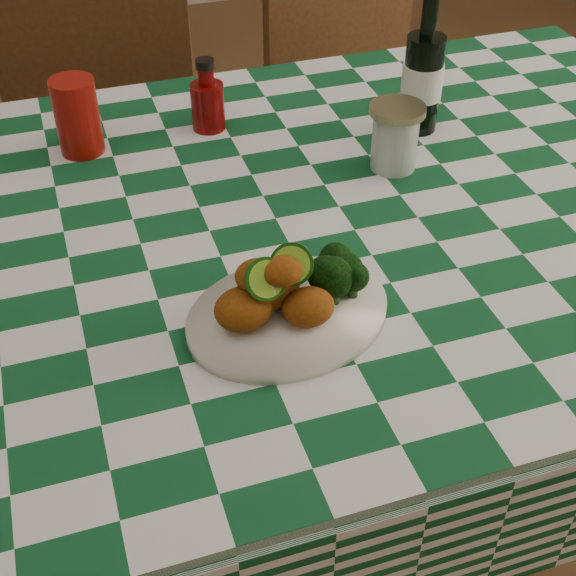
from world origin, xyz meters
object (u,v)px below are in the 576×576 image
object	(u,v)px
plate	(288,316)
fried_chicken_pile	(280,285)
mason_jar	(395,137)
wooden_chair_right	(369,138)
beer_bottle	(424,65)
red_tumbler	(77,116)
dining_table	(278,396)
wooden_chair_left	(95,160)
ketchup_bottle	(207,95)

from	to	relation	value
plate	fried_chicken_pile	bearing A→B (deg)	-180.00
mason_jar	wooden_chair_right	world-z (taller)	wooden_chair_right
plate	fried_chicken_pile	size ratio (longest dim) A/B	1.96
mason_jar	beer_bottle	bearing A→B (deg)	48.46
plate	wooden_chair_right	size ratio (longest dim) A/B	0.30
red_tumbler	mason_jar	bearing A→B (deg)	-23.94
dining_table	beer_bottle	bearing A→B (deg)	30.32
wooden_chair_left	wooden_chair_right	xyz separation A→B (m)	(0.70, -0.00, -0.06)
wooden_chair_right	plate	bearing A→B (deg)	-126.24
plate	beer_bottle	distance (m)	0.57
fried_chicken_pile	red_tumbler	distance (m)	0.55
ketchup_bottle	fried_chicken_pile	bearing A→B (deg)	-94.01
plate	fried_chicken_pile	distance (m)	0.05
ketchup_bottle	wooden_chair_left	distance (m)	0.57
ketchup_bottle	red_tumbler	bearing A→B (deg)	-177.02
fried_chicken_pile	wooden_chair_right	xyz separation A→B (m)	(0.55, 0.96, -0.40)
wooden_chair_left	mason_jar	bearing A→B (deg)	-42.15
plate	dining_table	bearing A→B (deg)	76.44
mason_jar	wooden_chair_left	distance (m)	0.85
wooden_chair_left	red_tumbler	bearing A→B (deg)	-81.03
mason_jar	wooden_chair_left	bearing A→B (deg)	124.15
mason_jar	beer_bottle	xyz separation A→B (m)	(0.09, 0.11, 0.06)
dining_table	red_tumbler	size ratio (longest dim) A/B	12.89
dining_table	wooden_chair_left	bearing A→B (deg)	106.25
fried_chicken_pile	beer_bottle	bearing A→B (deg)	46.87
wooden_chair_left	wooden_chair_right	bearing A→B (deg)	13.66
dining_table	plate	distance (m)	0.46
red_tumbler	dining_table	bearing A→B (deg)	-49.63
wooden_chair_left	fried_chicken_pile	bearing A→B (deg)	-67.44
fried_chicken_pile	mason_jar	size ratio (longest dim) A/B	1.26
plate	fried_chicken_pile	xyz separation A→B (m)	(-0.01, -0.00, 0.05)
plate	mason_jar	distance (m)	0.42
fried_chicken_pile	wooden_chair_left	xyz separation A→B (m)	(-0.15, 0.96, -0.33)
dining_table	mason_jar	xyz separation A→B (m)	(0.23, 0.08, 0.45)
wooden_chair_right	ketchup_bottle	bearing A→B (deg)	-147.00
red_tumbler	mason_jar	world-z (taller)	red_tumbler
plate	red_tumbler	xyz separation A→B (m)	(-0.20, 0.52, 0.06)
dining_table	fried_chicken_pile	distance (m)	0.51
plate	wooden_chair_right	xyz separation A→B (m)	(0.54, 0.96, -0.35)
dining_table	beer_bottle	xyz separation A→B (m)	(0.32, 0.19, 0.51)
ketchup_bottle	mason_jar	world-z (taller)	ketchup_bottle
ketchup_bottle	wooden_chair_right	bearing A→B (deg)	39.95
dining_table	red_tumbler	bearing A→B (deg)	130.37
fried_chicken_pile	ketchup_bottle	distance (m)	0.53
mason_jar	wooden_chair_left	xyz separation A→B (m)	(-0.44, 0.65, -0.33)
plate	wooden_chair_right	bearing A→B (deg)	60.72
mason_jar	fried_chicken_pile	bearing A→B (deg)	-133.67
ketchup_bottle	beer_bottle	distance (m)	0.37
dining_table	red_tumbler	distance (m)	0.60
red_tumbler	wooden_chair_right	bearing A→B (deg)	30.91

